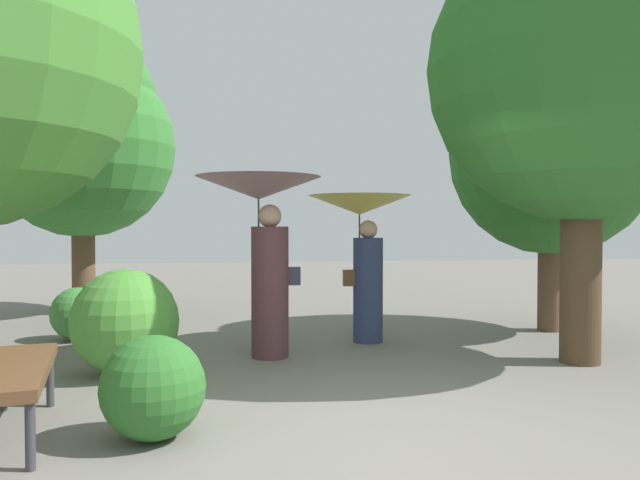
{
  "coord_description": "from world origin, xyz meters",
  "views": [
    {
      "loc": [
        -1.09,
        -3.88,
        1.46
      ],
      "look_at": [
        0.0,
        3.26,
        1.29
      ],
      "focal_mm": 33.66,
      "sensor_mm": 36.0,
      "label": 1
    }
  ],
  "objects": [
    {
      "name": "person_left",
      "position": [
        -0.72,
        2.76,
        1.48
      ],
      "size": [
        1.38,
        1.38,
        2.0
      ],
      "rotation": [
        0.0,
        0.0,
        1.59
      ],
      "color": "#563338",
      "rests_on": "ground"
    },
    {
      "name": "bush_path_left",
      "position": [
        -2.99,
        4.11,
        0.34
      ],
      "size": [
        0.67,
        0.67,
        0.67
      ],
      "primitive_type": "sphere",
      "color": "#428C3D",
      "rests_on": "ground"
    },
    {
      "name": "tree_near_left",
      "position": [
        -3.46,
        6.48,
        3.0
      ],
      "size": [
        2.99,
        2.99,
        4.69
      ],
      "color": "brown",
      "rests_on": "ground"
    },
    {
      "name": "bush_path_right",
      "position": [
        -2.09,
        2.18,
        0.52
      ],
      "size": [
        1.04,
        1.04,
        1.04
      ],
      "primitive_type": "sphere",
      "color": "#4C9338",
      "rests_on": "ground"
    },
    {
      "name": "tree_near_right",
      "position": [
        2.61,
        1.98,
        3.38
      ],
      "size": [
        3.25,
        3.25,
        5.25
      ],
      "color": "#4C3823",
      "rests_on": "ground"
    },
    {
      "name": "ground_plane",
      "position": [
        0.0,
        0.0,
        0.0
      ],
      "size": [
        40.0,
        40.0,
        0.0
      ],
      "primitive_type": "plane",
      "color": "slate"
    },
    {
      "name": "person_right",
      "position": [
        0.56,
        3.44,
        1.38
      ],
      "size": [
        1.28,
        1.28,
        1.84
      ],
      "rotation": [
        0.0,
        0.0,
        1.59
      ],
      "color": "navy",
      "rests_on": "ground"
    },
    {
      "name": "path_marker_post",
      "position": [
        -1.68,
        0.37,
        0.31
      ],
      "size": [
        0.12,
        0.12,
        0.61
      ],
      "primitive_type": "cylinder",
      "color": "gray",
      "rests_on": "ground"
    },
    {
      "name": "tree_mid_right",
      "position": [
        3.32,
        3.83,
        2.66
      ],
      "size": [
        2.78,
        2.78,
        4.21
      ],
      "color": "brown",
      "rests_on": "ground"
    },
    {
      "name": "bush_behind_bench",
      "position": [
        -1.6,
        0.3,
        0.36
      ],
      "size": [
        0.71,
        0.71,
        0.71
      ],
      "primitive_type": "sphere",
      "color": "#2D6B28",
      "rests_on": "ground"
    },
    {
      "name": "park_bench",
      "position": [
        -2.64,
        0.49,
        0.51
      ],
      "size": [
        0.76,
        1.57,
        0.83
      ],
      "rotation": [
        0.0,
        0.0,
        1.76
      ],
      "color": "#38383D",
      "rests_on": "ground"
    }
  ]
}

